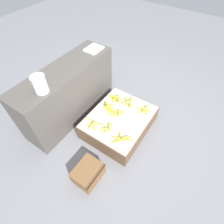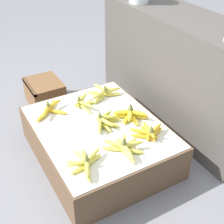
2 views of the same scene
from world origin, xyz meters
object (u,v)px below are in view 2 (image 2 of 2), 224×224
Objects in this scene: banana_bunch_middle_midright at (124,147)px; wooden_crate at (45,93)px; banana_bunch_front_left at (50,109)px; banana_bunch_back_midright at (149,132)px; banana_bunch_back_midleft at (130,115)px; banana_bunch_middle_left at (83,103)px; banana_bunch_middle_midleft at (105,121)px; banana_bunch_back_left at (104,92)px; banana_bunch_front_midright at (85,162)px.

wooden_crate is at bearing -174.42° from banana_bunch_middle_midright.
banana_bunch_front_left is 0.68m from banana_bunch_back_midright.
wooden_crate is at bearing -160.12° from banana_bunch_back_midleft.
banana_bunch_back_midleft is (0.84, 0.30, 0.18)m from wooden_crate.
banana_bunch_front_left is 0.93× the size of banana_bunch_middle_left.
banana_bunch_middle_midleft reaches higher than wooden_crate.
banana_bunch_middle_left is (0.03, 0.22, -0.00)m from banana_bunch_front_left.
banana_bunch_back_midright reaches higher than banana_bunch_middle_midleft.
wooden_crate is 1.10m from banana_bunch_back_midright.
banana_bunch_middle_midleft is 0.92× the size of banana_bunch_back_midright.
banana_bunch_back_left is at bearing 162.55° from banana_bunch_middle_midright.
banana_bunch_front_midright is 1.01× the size of banana_bunch_middle_left.
banana_bunch_back_midright is (-0.04, 0.20, 0.00)m from banana_bunch_middle_midright.
banana_bunch_middle_left is 1.13× the size of banana_bunch_back_midright.
banana_bunch_middle_midleft is 0.18m from banana_bunch_back_midleft.
banana_bunch_middle_midleft and banana_bunch_back_left have the same top height.
banana_bunch_back_left is 0.34m from banana_bunch_back_midleft.
banana_bunch_back_midleft reaches higher than banana_bunch_front_midright.
banana_bunch_front_left is 1.14× the size of banana_bunch_middle_midleft.
wooden_crate is 1.46× the size of banana_bunch_back_midleft.
banana_bunch_middle_midleft is 0.84× the size of banana_bunch_middle_midright.
banana_bunch_back_left is at bearing 103.22° from banana_bunch_middle_left.
banana_bunch_front_midright is at bearing -89.62° from banana_bunch_middle_midright.
wooden_crate is 1.44× the size of banana_bunch_back_midright.
banana_bunch_middle_midleft is (0.27, 0.03, 0.00)m from banana_bunch_middle_left.
banana_bunch_middle_midleft is at bearing 8.93° from wooden_crate.
banana_bunch_front_midright is 0.73m from banana_bunch_back_left.
banana_bunch_middle_midright reaches higher than banana_bunch_front_midright.
banana_bunch_front_left reaches higher than wooden_crate.
banana_bunch_middle_midright is at bearing 0.44° from banana_bunch_middle_left.
banana_bunch_back_midleft reaches higher than banana_bunch_middle_midleft.
banana_bunch_back_left is (-0.01, 0.41, 0.00)m from banana_bunch_front_left.
wooden_crate is at bearing 166.43° from banana_bunch_front_left.
banana_bunch_back_midright reaches higher than banana_bunch_front_midright.
banana_bunch_middle_left is at bearing 155.99° from banana_bunch_front_midright.
banana_bunch_front_midright is 1.04× the size of banana_bunch_middle_midright.
banana_bunch_front_left is (0.51, -0.12, 0.17)m from wooden_crate.
banana_bunch_back_left is at bearing 91.53° from banana_bunch_front_left.
banana_bunch_front_left is at bearing -88.47° from banana_bunch_back_left.
banana_bunch_back_left is 1.13× the size of banana_bunch_back_midright.
banana_bunch_middle_left is at bearing -174.53° from banana_bunch_middle_midleft.
banana_bunch_front_left is 1.07× the size of banana_bunch_back_midleft.
banana_bunch_front_left is at bearing 178.27° from banana_bunch_front_midright.
banana_bunch_back_midleft is 0.21m from banana_bunch_back_midright.
banana_bunch_front_left is 0.94× the size of banana_bunch_back_left.
banana_bunch_front_left is at bearing -158.30° from banana_bunch_middle_midright.
wooden_crate is at bearing -169.38° from banana_bunch_middle_left.
banana_bunch_front_midright is at bearing -60.78° from banana_bunch_back_midleft.
banana_bunch_front_midright is 1.02× the size of banana_bunch_back_left.
banana_bunch_middle_midright reaches higher than banana_bunch_back_left.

